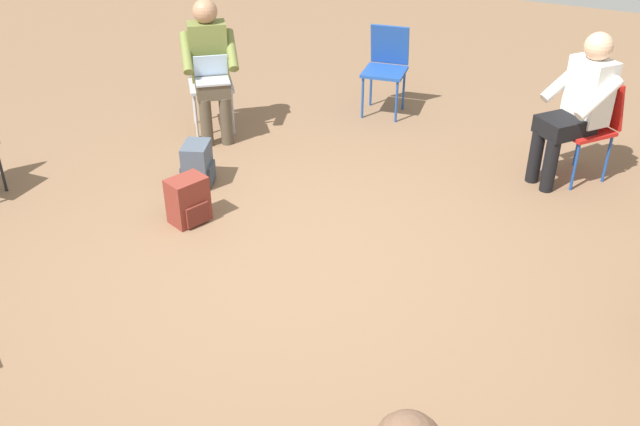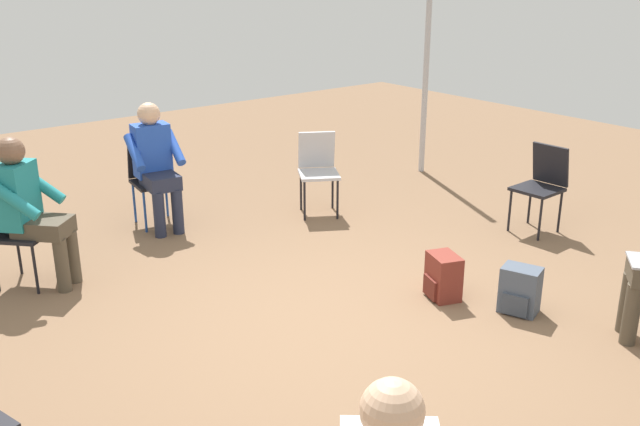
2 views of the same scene
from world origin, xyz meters
TOP-DOWN VIEW (x-y plane):
  - ground_plane at (0.00, 0.00)m, footprint 15.69×15.69m
  - chair_northwest at (-1.57, 2.16)m, footprint 0.58×0.59m
  - chair_north at (-0.04, 2.81)m, footprint 0.45×0.48m
  - chair_northeast at (1.45, 2.02)m, footprint 0.56×0.57m
  - chair_east at (2.83, 0.25)m, footprint 0.45×0.42m
  - person_in_blue at (-0.06, 2.65)m, footprint 0.54×0.55m
  - person_in_teal at (-1.45, 2.04)m, footprint 0.63×0.63m
  - backpack_near_laptop_user at (0.97, -0.19)m, footprint 0.30×0.33m
  - backpack_by_empty_chair at (1.24, -0.72)m, footprint 0.30×0.33m
  - tent_pole_far at (3.44, 2.42)m, footprint 0.07×0.07m

SIDE VIEW (x-z plane):
  - ground_plane at x=0.00m, z-range 0.00..0.00m
  - backpack_near_laptop_user at x=0.97m, z-range -0.02..0.34m
  - backpack_by_empty_chair at x=1.24m, z-range -0.02..0.34m
  - chair_northwest at x=-1.57m, z-range 0.07..0.92m
  - chair_north at x=-0.04m, z-range 0.07..0.92m
  - chair_northeast at x=1.45m, z-range 0.07..0.92m
  - chair_east at x=2.83m, z-range 0.07..0.92m
  - person_in_blue at x=-0.06m, z-range 0.07..1.31m
  - person_in_teal at x=-1.45m, z-range 0.07..1.31m
  - tent_pole_far at x=3.44m, z-range 0.00..2.79m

